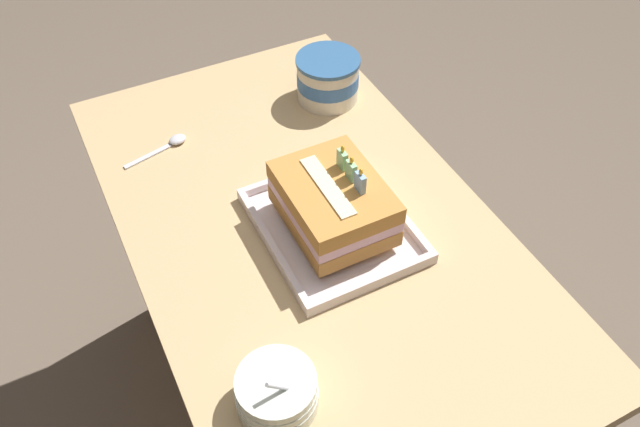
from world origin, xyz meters
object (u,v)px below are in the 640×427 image
ice_cream_tub (328,78)px  serving_spoon_near_tray (172,143)px  bowl_stack (277,391)px  foil_tray (333,227)px  birthday_cake (334,203)px

ice_cream_tub → serving_spoon_near_tray: size_ratio=0.98×
bowl_stack → ice_cream_tub: ice_cream_tub is taller
foil_tray → ice_cream_tub: (-0.34, 0.16, 0.04)m
bowl_stack → foil_tray: bearing=138.9°
bowl_stack → serving_spoon_near_tray: size_ratio=0.85×
serving_spoon_near_tray → bowl_stack: bearing=-3.6°
ice_cream_tub → foil_tray: bearing=-25.9°
birthday_cake → bowl_stack: 0.33m
bowl_stack → birthday_cake: bearing=138.9°
birthday_cake → bowl_stack: size_ratio=1.72×
ice_cream_tub → serving_spoon_near_tray: ice_cream_tub is taller
serving_spoon_near_tray → birthday_cake: bearing=27.9°
bowl_stack → ice_cream_tub: 0.70m
birthday_cake → bowl_stack: birthday_cake is taller
birthday_cake → ice_cream_tub: size_ratio=1.50×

